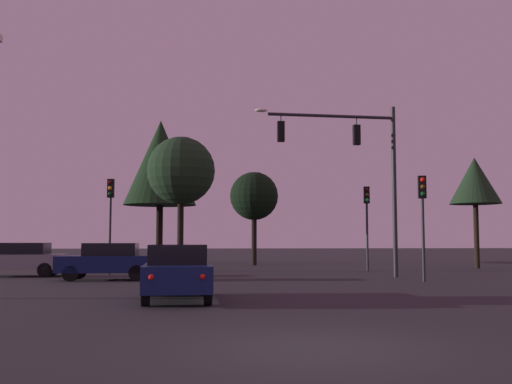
% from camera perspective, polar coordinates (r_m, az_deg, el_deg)
% --- Properties ---
extents(ground_plane, '(168.00, 168.00, 0.00)m').
position_cam_1_polar(ground_plane, '(33.61, -1.99, -7.46)').
color(ground_plane, '#262326').
rests_on(ground_plane, ground).
extents(traffic_signal_mast_arm, '(6.42, 0.69, 7.65)m').
position_cam_1_polar(traffic_signal_mast_arm, '(26.70, 9.72, 3.22)').
color(traffic_signal_mast_arm, '#232326').
rests_on(traffic_signal_mast_arm, ground).
extents(traffic_light_corner_left, '(0.32, 0.36, 4.59)m').
position_cam_1_polar(traffic_light_corner_left, '(29.29, -13.88, -1.40)').
color(traffic_light_corner_left, '#232326').
rests_on(traffic_light_corner_left, ground).
extents(traffic_light_corner_right, '(0.33, 0.37, 4.50)m').
position_cam_1_polar(traffic_light_corner_right, '(32.12, 10.65, -1.83)').
color(traffic_light_corner_right, '#232326').
rests_on(traffic_light_corner_right, ground).
extents(traffic_light_median, '(0.34, 0.37, 4.20)m').
position_cam_1_polar(traffic_light_median, '(24.36, 15.78, -1.33)').
color(traffic_light_median, '#232326').
rests_on(traffic_light_median, ground).
extents(car_nearside_lane, '(1.92, 4.20, 1.52)m').
position_cam_1_polar(car_nearside_lane, '(16.41, -7.59, -7.58)').
color(car_nearside_lane, '#0F1947').
rests_on(car_nearside_lane, ground).
extents(car_crossing_left, '(4.49, 1.97, 1.52)m').
position_cam_1_polar(car_crossing_left, '(29.10, -21.99, -5.99)').
color(car_crossing_left, gray).
rests_on(car_crossing_left, ground).
extents(car_crossing_right, '(4.02, 1.81, 1.52)m').
position_cam_1_polar(car_crossing_right, '(25.28, -14.07, -6.44)').
color(car_crossing_right, '#0F1947').
rests_on(car_crossing_right, ground).
extents(tree_behind_sign, '(3.20, 3.20, 6.17)m').
position_cam_1_polar(tree_behind_sign, '(39.20, -0.18, -0.44)').
color(tree_behind_sign, black).
rests_on(tree_behind_sign, ground).
extents(tree_left_far, '(5.24, 5.24, 10.38)m').
position_cam_1_polar(tree_left_far, '(43.57, -9.21, 2.78)').
color(tree_left_far, black).
rests_on(tree_left_far, ground).
extents(tree_center_horizon, '(3.59, 3.59, 7.11)m').
position_cam_1_polar(tree_center_horizon, '(31.50, -7.25, 2.02)').
color(tree_center_horizon, black).
rests_on(tree_center_horizon, ground).
extents(tree_right_cluster, '(2.97, 2.97, 6.52)m').
position_cam_1_polar(tree_right_cluster, '(37.15, 20.36, 0.97)').
color(tree_right_cluster, black).
rests_on(tree_right_cluster, ground).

